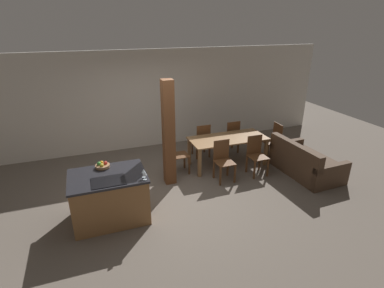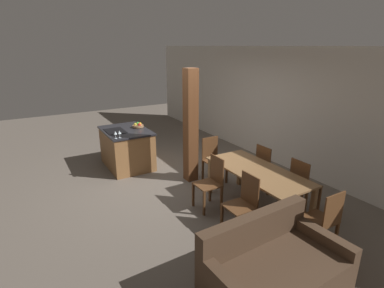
# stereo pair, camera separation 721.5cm
# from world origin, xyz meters

# --- Properties ---
(ground_plane) EXTENTS (16.00, 16.00, 0.00)m
(ground_plane) POSITION_xyz_m (0.00, 0.00, 0.00)
(ground_plane) COLOR #665B51
(wall_back) EXTENTS (11.20, 0.08, 2.70)m
(wall_back) POSITION_xyz_m (0.00, 2.72, 1.35)
(wall_back) COLOR silver
(wall_back) RESTS_ON ground_plane
(kitchen_island) EXTENTS (1.32, 0.96, 0.90)m
(kitchen_island) POSITION_xyz_m (-1.22, -0.48, 0.45)
(kitchen_island) COLOR olive
(kitchen_island) RESTS_ON ground_plane
(fruit_bowl) EXTENTS (0.26, 0.26, 0.11)m
(fruit_bowl) POSITION_xyz_m (-1.27, -0.16, 0.93)
(fruit_bowl) COLOR #99704C
(fruit_bowl) RESTS_ON kitchen_island
(wine_glass_near) EXTENTS (0.07, 0.07, 0.15)m
(wine_glass_near) POSITION_xyz_m (-0.64, -0.89, 1.01)
(wine_glass_near) COLOR silver
(wine_glass_near) RESTS_ON kitchen_island
(wine_glass_middle) EXTENTS (0.07, 0.07, 0.15)m
(wine_glass_middle) POSITION_xyz_m (-0.64, -0.80, 1.01)
(wine_glass_middle) COLOR silver
(wine_glass_middle) RESTS_ON kitchen_island
(dining_table) EXTENTS (1.90, 0.84, 0.72)m
(dining_table) POSITION_xyz_m (1.76, 0.80, 0.63)
(dining_table) COLOR olive
(dining_table) RESTS_ON ground_plane
(dining_chair_near_left) EXTENTS (0.40, 0.40, 0.92)m
(dining_chair_near_left) POSITION_xyz_m (1.33, 0.15, 0.48)
(dining_chair_near_left) COLOR brown
(dining_chair_near_left) RESTS_ON ground_plane
(dining_chair_near_right) EXTENTS (0.40, 0.40, 0.92)m
(dining_chair_near_right) POSITION_xyz_m (2.18, 0.15, 0.48)
(dining_chair_near_right) COLOR brown
(dining_chair_near_right) RESTS_ON ground_plane
(dining_chair_far_left) EXTENTS (0.40, 0.40, 0.92)m
(dining_chair_far_left) POSITION_xyz_m (1.33, 1.44, 0.48)
(dining_chair_far_left) COLOR brown
(dining_chair_far_left) RESTS_ON ground_plane
(dining_chair_far_right) EXTENTS (0.40, 0.40, 0.92)m
(dining_chair_far_right) POSITION_xyz_m (2.18, 1.44, 0.48)
(dining_chair_far_right) COLOR brown
(dining_chair_far_right) RESTS_ON ground_plane
(dining_chair_head_end) EXTENTS (0.40, 0.40, 0.92)m
(dining_chair_head_end) POSITION_xyz_m (0.43, 0.80, 0.48)
(dining_chair_head_end) COLOR brown
(dining_chair_head_end) RESTS_ON ground_plane
(dining_chair_foot_end) EXTENTS (0.40, 0.40, 0.92)m
(dining_chair_foot_end) POSITION_xyz_m (3.08, 0.80, 0.48)
(dining_chair_foot_end) COLOR brown
(dining_chair_foot_end) RESTS_ON ground_plane
(couch) EXTENTS (1.01, 1.65, 0.81)m
(couch) POSITION_xyz_m (3.26, -0.27, 0.27)
(couch) COLOR #473323
(couch) RESTS_ON ground_plane
(timber_post) EXTENTS (0.23, 0.23, 2.31)m
(timber_post) POSITION_xyz_m (0.16, 0.43, 1.15)
(timber_post) COLOR brown
(timber_post) RESTS_ON ground_plane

